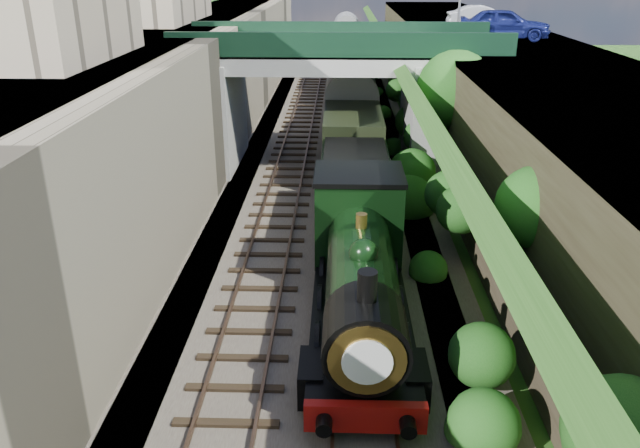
# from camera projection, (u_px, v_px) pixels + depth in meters

# --- Properties ---
(trackbed) EXTENTS (10.00, 90.00, 0.20)m
(trackbed) POSITION_uv_depth(u_px,v_px,m) (327.00, 190.00, 29.88)
(trackbed) COLOR #473F38
(trackbed) RESTS_ON ground
(retaining_wall) EXTENTS (1.00, 90.00, 7.00)m
(retaining_wall) POSITION_uv_depth(u_px,v_px,m) (208.00, 119.00, 28.73)
(retaining_wall) COLOR #756B56
(retaining_wall) RESTS_ON ground
(street_plateau_left) EXTENTS (6.00, 90.00, 7.00)m
(street_plateau_left) POSITION_uv_depth(u_px,v_px,m) (133.00, 118.00, 28.83)
(street_plateau_left) COLOR #262628
(street_plateau_left) RESTS_ON ground
(street_plateau_right) EXTENTS (8.00, 90.00, 6.25)m
(street_plateau_right) POSITION_uv_depth(u_px,v_px,m) (535.00, 129.00, 28.43)
(street_plateau_right) COLOR #262628
(street_plateau_right) RESTS_ON ground
(embankment_slope) EXTENTS (4.59, 90.00, 6.44)m
(embankment_slope) POSITION_uv_depth(u_px,v_px,m) (443.00, 157.00, 26.21)
(embankment_slope) COLOR #1E4714
(embankment_slope) RESTS_ON ground
(track_left) EXTENTS (2.50, 90.00, 0.20)m
(track_left) POSITION_uv_depth(u_px,v_px,m) (286.00, 186.00, 29.88)
(track_left) COLOR black
(track_left) RESTS_ON trackbed
(track_right) EXTENTS (2.50, 90.00, 0.20)m
(track_right) POSITION_uv_depth(u_px,v_px,m) (352.00, 187.00, 29.78)
(track_right) COLOR black
(track_right) RESTS_ON trackbed
(road_bridge) EXTENTS (16.00, 6.40, 7.25)m
(road_bridge) POSITION_uv_depth(u_px,v_px,m) (347.00, 91.00, 32.00)
(road_bridge) COLOR gray
(road_bridge) RESTS_ON ground
(tree) EXTENTS (3.60, 3.80, 6.60)m
(tree) POSITION_uv_depth(u_px,v_px,m) (457.00, 93.00, 28.52)
(tree) COLOR black
(tree) RESTS_ON ground
(car_blue) EXTENTS (5.19, 2.92, 1.67)m
(car_blue) POSITION_uv_depth(u_px,v_px,m) (504.00, 24.00, 34.07)
(car_blue) COLOR navy
(car_blue) RESTS_ON street_plateau_right
(car_silver) EXTENTS (4.45, 1.63, 1.45)m
(car_silver) POSITION_uv_depth(u_px,v_px,m) (483.00, 18.00, 39.38)
(car_silver) COLOR silver
(car_silver) RESTS_ON street_plateau_right
(locomotive) EXTENTS (3.10, 10.22, 3.83)m
(locomotive) POSITION_uv_depth(u_px,v_px,m) (360.00, 275.00, 17.82)
(locomotive) COLOR black
(locomotive) RESTS_ON trackbed
(tender) EXTENTS (2.70, 6.00, 3.05)m
(tender) POSITION_uv_depth(u_px,v_px,m) (355.00, 195.00, 24.71)
(tender) COLOR black
(tender) RESTS_ON trackbed
(coach_front) EXTENTS (2.90, 18.00, 3.70)m
(coach_front) POSITION_uv_depth(u_px,v_px,m) (351.00, 114.00, 36.17)
(coach_front) COLOR black
(coach_front) RESTS_ON trackbed
(coach_middle) EXTENTS (2.90, 18.00, 3.70)m
(coach_middle) POSITION_uv_depth(u_px,v_px,m) (348.00, 65.00, 53.51)
(coach_middle) COLOR black
(coach_middle) RESTS_ON trackbed
(coach_rear) EXTENTS (2.90, 18.00, 3.70)m
(coach_rear) POSITION_uv_depth(u_px,v_px,m) (346.00, 41.00, 70.84)
(coach_rear) COLOR black
(coach_rear) RESTS_ON trackbed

